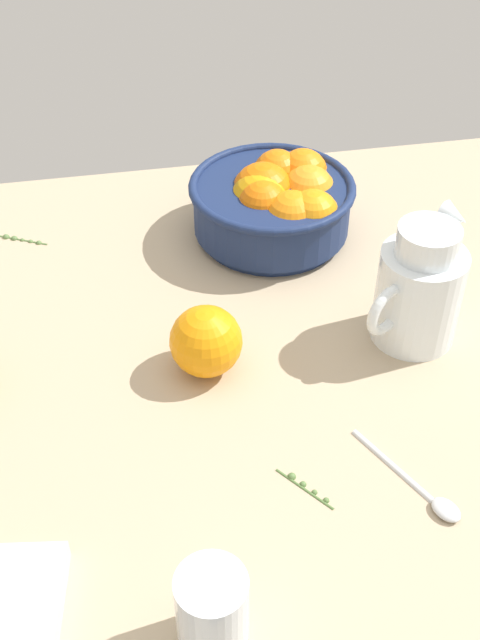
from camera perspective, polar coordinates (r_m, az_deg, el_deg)
The scene contains 8 objects.
ground_plane at distance 96.20cm, azimuth 1.44°, elevation -2.31°, with size 116.25×84.89×3.00cm, color tan.
fruit_bowl at distance 109.88cm, azimuth 2.63°, elevation 8.38°, with size 22.59×22.59×10.31cm.
juice_pitcher at distance 94.64cm, azimuth 12.56°, elevation 1.70°, with size 13.74×10.29×16.23cm.
juice_glass at distance 69.32cm, azimuth -1.99°, elevation -20.36°, with size 6.00×6.00×8.85cm.
loose_orange_2 at distance 89.36cm, azimuth -2.45°, elevation -1.53°, with size 8.27×8.27×8.27cm, color orange.
spoon at distance 82.29cm, azimuth 12.86°, elevation -11.68°, with size 7.76×13.53×1.00cm.
herb_sprig_0 at distance 115.56cm, azimuth -15.50°, elevation 5.65°, with size 6.88×3.65×0.96cm.
herb_sprig_1 at distance 81.12cm, azimuth 4.68°, elevation -11.63°, with size 4.65×5.89×0.89cm.
Camera 1 is at (-15.15, -68.10, 64.74)cm, focal length 44.81 mm.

